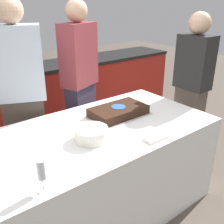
# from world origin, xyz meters

# --- Properties ---
(ground_plane) EXTENTS (14.00, 14.00, 0.00)m
(ground_plane) POSITION_xyz_m (0.00, 0.00, 0.00)
(ground_plane) COLOR brown
(back_counter) EXTENTS (4.40, 0.58, 0.92)m
(back_counter) POSITION_xyz_m (0.00, 1.55, 0.46)
(back_counter) COLOR #A82319
(back_counter) RESTS_ON ground_plane
(dining_table) EXTENTS (1.82, 0.95, 0.77)m
(dining_table) POSITION_xyz_m (0.00, 0.00, 0.39)
(dining_table) COLOR white
(dining_table) RESTS_ON ground_plane
(cake) EXTENTS (0.50, 0.31, 0.08)m
(cake) POSITION_xyz_m (0.28, 0.09, 0.81)
(cake) COLOR #B7B2AD
(cake) RESTS_ON dining_table
(plate_stack) EXTENTS (0.24, 0.24, 0.09)m
(plate_stack) POSITION_xyz_m (-0.13, -0.11, 0.82)
(plate_stack) COLOR white
(plate_stack) RESTS_ON dining_table
(wine_glass) EXTENTS (0.07, 0.07, 0.18)m
(wine_glass) POSITION_xyz_m (-0.61, -0.40, 0.89)
(wine_glass) COLOR white
(wine_glass) RESTS_ON dining_table
(side_plate_near_cake) EXTENTS (0.18, 0.18, 0.00)m
(side_plate_near_cake) POSITION_xyz_m (0.27, 0.38, 0.77)
(side_plate_near_cake) COLOR white
(side_plate_near_cake) RESTS_ON dining_table
(utensil_pile) EXTENTS (0.17, 0.09, 0.02)m
(utensil_pile) POSITION_xyz_m (0.23, -0.38, 0.78)
(utensil_pile) COLOR white
(utensil_pile) RESTS_ON dining_table
(person_cutting_cake) EXTENTS (0.41, 0.32, 1.67)m
(person_cutting_cake) POSITION_xyz_m (0.28, 0.69, 0.87)
(person_cutting_cake) COLOR #383347
(person_cutting_cake) RESTS_ON ground_plane
(person_seated_right) EXTENTS (0.20, 0.32, 1.57)m
(person_seated_right) POSITION_xyz_m (1.13, 0.00, 0.82)
(person_seated_right) COLOR #4C4238
(person_seated_right) RESTS_ON ground_plane
(person_standing_back) EXTENTS (0.45, 0.35, 1.69)m
(person_standing_back) POSITION_xyz_m (-0.30, 0.69, 0.88)
(person_standing_back) COLOR #4C4238
(person_standing_back) RESTS_ON ground_plane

